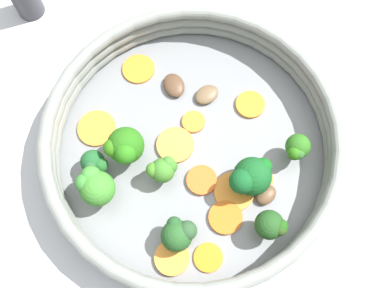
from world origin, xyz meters
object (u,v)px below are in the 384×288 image
at_px(broccoli_floret_0, 178,234).
at_px(carrot_slice_0, 250,105).
at_px(broccoli_floret_1, 163,169).
at_px(broccoli_floret_4, 125,147).
at_px(mushroom_piece_0, 207,95).
at_px(carrot_slice_8, 234,192).
at_px(broccoli_floret_7, 297,148).
at_px(carrot_slice_3, 97,128).
at_px(broccoli_floret_2, 251,177).
at_px(carrot_slice_2, 139,69).
at_px(carrot_slice_6, 198,181).
at_px(skillet, 192,150).
at_px(mushroom_piece_1, 266,195).
at_px(carrot_slice_9, 175,145).
at_px(carrot_slice_7, 172,258).
at_px(carrot_slice_4, 208,258).
at_px(broccoli_floret_3, 271,226).
at_px(carrot_slice_5, 261,180).
at_px(carrot_slice_10, 225,217).
at_px(broccoli_floret_6, 95,163).
at_px(mushroom_piece_2, 176,85).
at_px(broccoli_floret_5, 95,186).

bearing_deg(broccoli_floret_0, carrot_slice_0, 46.35).
bearing_deg(broccoli_floret_1, carrot_slice_0, 25.22).
bearing_deg(broccoli_floret_4, mushroom_piece_0, 24.84).
relative_size(carrot_slice_8, broccoli_floret_7, 1.06).
height_order(carrot_slice_3, broccoli_floret_2, broccoli_floret_2).
height_order(carrot_slice_0, carrot_slice_2, carrot_slice_0).
height_order(carrot_slice_6, carrot_slice_8, same).
bearing_deg(mushroom_piece_0, skillet, -120.23).
distance_m(carrot_slice_3, mushroom_piece_1, 0.22).
distance_m(carrot_slice_8, carrot_slice_9, 0.09).
distance_m(skillet, mushroom_piece_1, 0.10).
bearing_deg(mushroom_piece_0, carrot_slice_7, -116.95).
distance_m(carrot_slice_4, carrot_slice_8, 0.08).
relative_size(carrot_slice_9, broccoli_floret_3, 0.97).
xyz_separation_m(carrot_slice_5, broccoli_floret_0, (-0.11, -0.04, 0.02)).
xyz_separation_m(carrot_slice_9, broccoli_floret_0, (-0.02, -0.11, 0.02)).
relative_size(broccoli_floret_3, broccoli_floret_4, 0.85).
xyz_separation_m(broccoli_floret_1, mushroom_piece_1, (0.11, -0.06, -0.02)).
xyz_separation_m(carrot_slice_2, carrot_slice_5, (0.10, -0.18, 0.00)).
bearing_deg(carrot_slice_4, carrot_slice_10, 50.20).
relative_size(broccoli_floret_6, broccoli_floret_7, 0.80).
height_order(carrot_slice_2, carrot_slice_3, same).
distance_m(carrot_slice_4, mushroom_piece_2, 0.21).
bearing_deg(carrot_slice_8, broccoli_floret_1, 150.87).
xyz_separation_m(broccoli_floret_0, broccoli_floret_1, (0.00, 0.07, 0.00)).
distance_m(broccoli_floret_5, mushroom_piece_1, 0.19).
distance_m(carrot_slice_3, carrot_slice_10, 0.19).
bearing_deg(carrot_slice_3, carrot_slice_5, -33.67).
height_order(carrot_slice_10, mushroom_piece_1, mushroom_piece_1).
bearing_deg(broccoli_floret_2, carrot_slice_3, 143.95).
relative_size(broccoli_floret_1, mushroom_piece_1, 1.50).
relative_size(carrot_slice_7, carrot_slice_9, 0.87).
bearing_deg(skillet, mushroom_piece_2, 87.82).
bearing_deg(carrot_slice_7, carrot_slice_8, 31.14).
bearing_deg(carrot_slice_4, carrot_slice_0, 58.15).
height_order(mushroom_piece_1, mushroom_piece_2, same).
relative_size(broccoli_floret_7, mushroom_piece_2, 1.31).
distance_m(carrot_slice_0, broccoli_floret_5, 0.21).
xyz_separation_m(carrot_slice_5, mushroom_piece_0, (-0.03, 0.12, 0.00)).
xyz_separation_m(carrot_slice_0, broccoli_floret_1, (-0.13, -0.06, 0.02)).
xyz_separation_m(carrot_slice_4, broccoli_floret_5, (-0.10, 0.10, 0.03)).
bearing_deg(carrot_slice_2, broccoli_floret_2, -63.64).
bearing_deg(mushroom_piece_0, broccoli_floret_2, -82.46).
xyz_separation_m(carrot_slice_0, carrot_slice_3, (-0.19, 0.02, -0.00)).
distance_m(carrot_slice_3, broccoli_floret_5, 0.09).
bearing_deg(mushroom_piece_0, carrot_slice_6, -111.39).
bearing_deg(broccoli_floret_4, broccoli_floret_5, -140.89).
bearing_deg(broccoli_floret_4, carrot_slice_5, -25.98).
xyz_separation_m(carrot_slice_4, broccoli_floret_6, (-0.10, 0.13, 0.02)).
xyz_separation_m(carrot_slice_7, broccoli_floret_5, (-0.06, 0.09, 0.03)).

